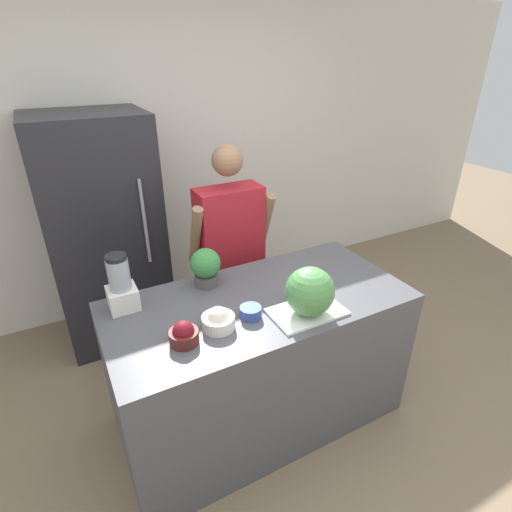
% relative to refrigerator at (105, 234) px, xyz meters
% --- Properties ---
extents(ground_plane, '(14.00, 14.00, 0.00)m').
position_rel_refrigerator_xyz_m(ground_plane, '(0.60, -1.76, -0.88)').
color(ground_plane, '#7F6B51').
extents(wall_back, '(8.00, 0.06, 2.60)m').
position_rel_refrigerator_xyz_m(wall_back, '(0.60, 0.39, 0.42)').
color(wall_back, silver).
rests_on(wall_back, ground_plane).
extents(counter_island, '(1.69, 0.81, 0.89)m').
position_rel_refrigerator_xyz_m(counter_island, '(0.60, -1.35, -0.43)').
color(counter_island, '#4C4C51').
rests_on(counter_island, ground_plane).
extents(refrigerator, '(0.79, 0.70, 1.76)m').
position_rel_refrigerator_xyz_m(refrigerator, '(0.00, 0.00, 0.00)').
color(refrigerator, '#232328').
rests_on(refrigerator, ground_plane).
extents(person, '(0.60, 0.26, 1.59)m').
position_rel_refrigerator_xyz_m(person, '(0.75, -0.63, -0.07)').
color(person, gray).
rests_on(person, ground_plane).
extents(cutting_board, '(0.39, 0.24, 0.01)m').
position_rel_refrigerator_xyz_m(cutting_board, '(0.76, -1.58, 0.02)').
color(cutting_board, white).
rests_on(cutting_board, counter_island).
extents(watermelon, '(0.25, 0.25, 0.25)m').
position_rel_refrigerator_xyz_m(watermelon, '(0.76, -1.60, 0.15)').
color(watermelon, '#4C8C47').
rests_on(watermelon, cutting_board).
extents(bowl_cherries, '(0.14, 0.14, 0.12)m').
position_rel_refrigerator_xyz_m(bowl_cherries, '(0.11, -1.51, 0.06)').
color(bowl_cherries, '#511E19').
rests_on(bowl_cherries, counter_island).
extents(bowl_cream, '(0.17, 0.17, 0.12)m').
position_rel_refrigerator_xyz_m(bowl_cream, '(0.30, -1.48, 0.06)').
color(bowl_cream, white).
rests_on(bowl_cream, counter_island).
extents(bowl_small_blue, '(0.11, 0.11, 0.06)m').
position_rel_refrigerator_xyz_m(bowl_small_blue, '(0.48, -1.47, 0.04)').
color(bowl_small_blue, '#334C9E').
rests_on(bowl_small_blue, counter_island).
extents(blender, '(0.15, 0.15, 0.32)m').
position_rel_refrigerator_xyz_m(blender, '(-0.08, -1.08, 0.15)').
color(blender, silver).
rests_on(blender, counter_island).
extents(potted_plant, '(0.17, 0.17, 0.23)m').
position_rel_refrigerator_xyz_m(potted_plant, '(0.40, -1.07, 0.13)').
color(potted_plant, '#514C47').
rests_on(potted_plant, counter_island).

